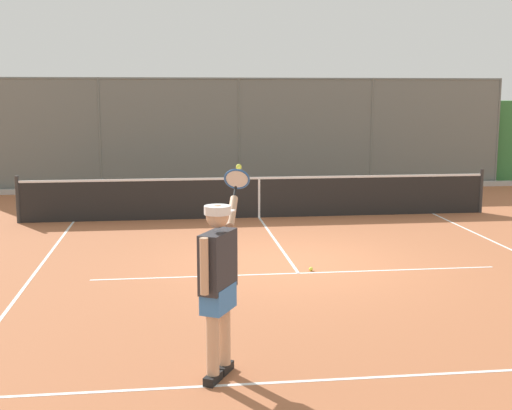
% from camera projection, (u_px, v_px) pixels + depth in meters
% --- Properties ---
extents(ground_plane, '(60.00, 60.00, 0.00)m').
position_uv_depth(ground_plane, '(291.00, 263.00, 11.72)').
color(ground_plane, '#A8603D').
extents(court_line_markings, '(8.58, 9.19, 0.01)m').
position_uv_depth(court_line_markings, '(303.00, 279.00, 10.67)').
color(court_line_markings, white).
rests_on(court_line_markings, ground).
extents(fence_backdrop, '(19.36, 1.37, 3.35)m').
position_uv_depth(fence_backdrop, '(237.00, 144.00, 20.98)').
color(fence_backdrop, slate).
rests_on(fence_backdrop, ground).
extents(tennis_net, '(11.03, 0.09, 1.07)m').
position_uv_depth(tennis_net, '(259.00, 197.00, 15.88)').
color(tennis_net, '#2D2D2D').
rests_on(tennis_net, ground).
extents(tennis_player, '(0.66, 1.40, 2.10)m').
position_uv_depth(tennis_player, '(218.00, 276.00, 6.85)').
color(tennis_player, black).
rests_on(tennis_player, ground).
extents(tennis_ball_by_sideline, '(0.07, 0.07, 0.07)m').
position_uv_depth(tennis_ball_by_sideline, '(311.00, 269.00, 11.18)').
color(tennis_ball_by_sideline, '#D6E042').
rests_on(tennis_ball_by_sideline, ground).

